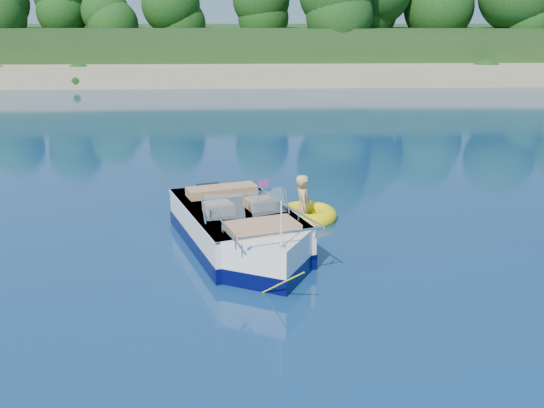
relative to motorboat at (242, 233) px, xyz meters
name	(u,v)px	position (x,y,z in m)	size (l,w,h in m)	color
ground	(443,312)	(3.34, -3.00, -0.37)	(160.00, 160.00, 0.00)	#092244
shoreline	(271,52)	(3.34, 60.78, 0.61)	(170.00, 59.00, 6.00)	tan
treeline	(284,8)	(3.38, 38.02, 5.18)	(150.00, 7.12, 8.19)	black
motorboat	(242,233)	(0.00, 0.00, 0.00)	(3.17, 5.52, 1.91)	white
tow_tube	(306,215)	(1.56, 1.99, -0.27)	(1.93, 1.93, 0.39)	#FFE105
boy	(303,219)	(1.48, 2.00, -0.37)	(0.60, 0.40, 1.66)	tan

